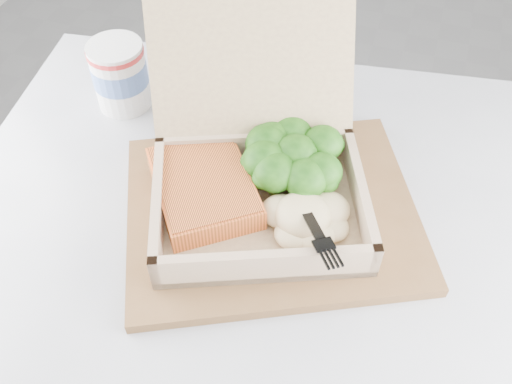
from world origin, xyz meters
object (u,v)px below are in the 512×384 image
(serving_tray, at_px, (272,211))
(paper_cup, at_px, (120,74))
(takeout_container, at_px, (257,156))
(cafe_table, at_px, (247,328))

(serving_tray, relative_size, paper_cup, 3.50)
(takeout_container, bearing_deg, cafe_table, -102.30)
(serving_tray, distance_m, paper_cup, 0.29)
(cafe_table, distance_m, paper_cup, 0.38)
(cafe_table, xyz_separation_m, paper_cup, (-0.24, 0.19, 0.23))
(serving_tray, height_order, paper_cup, paper_cup)
(takeout_container, distance_m, paper_cup, 0.25)
(cafe_table, xyz_separation_m, serving_tray, (0.01, 0.06, 0.19))
(cafe_table, relative_size, serving_tray, 2.48)
(serving_tray, bearing_deg, paper_cup, 152.68)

